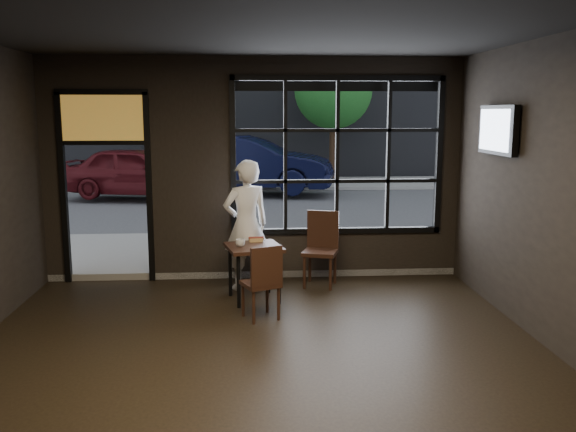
{
  "coord_description": "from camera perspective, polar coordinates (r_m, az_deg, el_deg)",
  "views": [
    {
      "loc": [
        -0.1,
        -5.25,
        2.43
      ],
      "look_at": [
        0.4,
        2.2,
        1.15
      ],
      "focal_mm": 38.0,
      "sensor_mm": 36.0,
      "label": 1
    }
  ],
  "objects": [
    {
      "name": "tree_left",
      "position": [
        19.94,
        -11.04,
        10.42
      ],
      "size": [
        2.27,
        2.27,
        3.87
      ],
      "color": "#332114",
      "rests_on": "street_asphalt"
    },
    {
      "name": "tv",
      "position": [
        7.84,
        19.06,
        7.62
      ],
      "size": [
        0.11,
        1.01,
        0.59
      ],
      "primitive_type": "cube",
      "color": "black",
      "rests_on": "wall_right"
    },
    {
      "name": "ceiling",
      "position": [
        5.3,
        -2.85,
        18.17
      ],
      "size": [
        6.0,
        7.0,
        0.02
      ],
      "primitive_type": "cube",
      "color": "black",
      "rests_on": "ground"
    },
    {
      "name": "street_asphalt",
      "position": [
        29.35,
        -3.66,
        4.94
      ],
      "size": [
        60.0,
        41.0,
        0.04
      ],
      "primitive_type": "cube",
      "color": "#545456",
      "rests_on": "ground"
    },
    {
      "name": "cafe_table",
      "position": [
        7.96,
        -3.19,
        -5.32
      ],
      "size": [
        0.81,
        0.81,
        0.73
      ],
      "primitive_type": "cube",
      "rotation": [
        0.0,
        0.0,
        0.22
      ],
      "color": "black",
      "rests_on": "floor"
    },
    {
      "name": "hotdog",
      "position": [
        8.09,
        -3.0,
        -2.22
      ],
      "size": [
        0.21,
        0.1,
        0.06
      ],
      "primitive_type": null,
      "rotation": [
        0.0,
        0.0,
        0.13
      ],
      "color": "tan",
      "rests_on": "cafe_table"
    },
    {
      "name": "maroon_car",
      "position": [
        17.33,
        -13.86,
        4.05
      ],
      "size": [
        4.32,
        2.38,
        1.39
      ],
      "primitive_type": "imported",
      "rotation": [
        0.0,
        0.0,
        1.38
      ],
      "color": "#521115",
      "rests_on": "street_asphalt"
    },
    {
      "name": "floor",
      "position": [
        5.79,
        -2.58,
        -15.23
      ],
      "size": [
        6.0,
        7.0,
        0.02
      ],
      "primitive_type": "cube",
      "color": "black",
      "rests_on": "ground"
    },
    {
      "name": "man",
      "position": [
        8.37,
        -3.94,
        -0.85
      ],
      "size": [
        0.76,
        0.64,
        1.79
      ],
      "primitive_type": "imported",
      "rotation": [
        0.0,
        0.0,
        3.51
      ],
      "color": "white",
      "rests_on": "floor"
    },
    {
      "name": "chair_window",
      "position": [
        8.55,
        3.02,
        -3.17
      ],
      "size": [
        0.57,
        0.57,
        1.05
      ],
      "primitive_type": "cube",
      "rotation": [
        0.0,
        0.0,
        -0.31
      ],
      "color": "black",
      "rests_on": "floor"
    },
    {
      "name": "chair_near",
      "position": [
        7.24,
        -2.59,
        -6.12
      ],
      "size": [
        0.52,
        0.52,
        0.91
      ],
      "primitive_type": "cube",
      "rotation": [
        0.0,
        0.0,
        3.54
      ],
      "color": "black",
      "rests_on": "floor"
    },
    {
      "name": "navy_car",
      "position": [
        17.93,
        -3.71,
        4.87
      ],
      "size": [
        5.17,
        2.69,
        1.62
      ],
      "primitive_type": "imported",
      "rotation": [
        0.0,
        0.0,
        1.36
      ],
      "color": "black",
      "rests_on": "street_asphalt"
    },
    {
      "name": "tree_right",
      "position": [
        20.74,
        4.26,
        11.65
      ],
      "size": [
        2.6,
        2.6,
        4.44
      ],
      "color": "#332114",
      "rests_on": "street_asphalt"
    },
    {
      "name": "window_frame",
      "position": [
        8.86,
        4.62,
        5.63
      ],
      "size": [
        3.06,
        0.12,
        2.28
      ],
      "primitive_type": "cube",
      "color": "black",
      "rests_on": "ground"
    },
    {
      "name": "cup",
      "position": [
        7.82,
        -4.49,
        -2.52
      ],
      "size": [
        0.15,
        0.15,
        0.1
      ],
      "primitive_type": "imported",
      "rotation": [
        0.0,
        0.0,
        0.26
      ],
      "color": "silver",
      "rests_on": "cafe_table"
    },
    {
      "name": "stained_transom",
      "position": [
        8.97,
        -16.93,
        8.81
      ],
      "size": [
        1.2,
        0.06,
        0.7
      ],
      "primitive_type": "cube",
      "color": "orange",
      "rests_on": "ground"
    }
  ]
}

